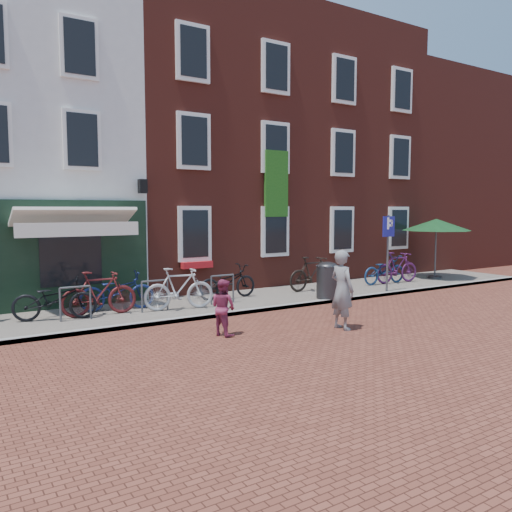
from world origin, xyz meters
TOP-DOWN VIEW (x-y plane):
  - ground at (0.00, 0.00)m, footprint 80.00×80.00m
  - sidewalk at (1.00, 1.50)m, footprint 24.00×3.00m
  - building_brick_mid at (2.00, 7.00)m, footprint 6.00×8.00m
  - building_brick_right at (8.00, 7.00)m, footprint 6.00×8.00m
  - filler_right at (14.50, 7.00)m, footprint 7.00×8.00m
  - litter_bin at (3.56, 0.30)m, footprint 0.63×0.63m
  - parking_sign at (6.04, 0.24)m, footprint 0.50×0.08m
  - parasol at (10.00, 1.51)m, footprint 2.57×2.57m
  - woman at (1.55, -2.59)m, footprint 0.46×0.68m
  - boy at (-1.03, -1.64)m, footprint 0.63×0.72m
  - bicycle_0 at (-3.91, 1.49)m, footprint 2.03×1.14m
  - bicycle_1 at (-2.87, 1.43)m, footprint 1.89×0.60m
  - bicycle_2 at (-2.28, 1.87)m, footprint 2.01×0.96m
  - bicycle_3 at (-0.89, 1.06)m, footprint 1.93×0.85m
  - bicycle_4 at (1.01, 1.82)m, footprint 1.96×0.77m
  - bicycle_5 at (4.10, 1.67)m, footprint 1.88×0.58m
  - bicycle_6 at (7.17, 1.45)m, footprint 1.93×0.67m
  - bicycle_7 at (7.75, 1.38)m, footprint 1.91×0.69m

SIDE VIEW (x-z plane):
  - ground at x=0.00m, z-range 0.00..0.00m
  - sidewalk at x=1.00m, z-range 0.00..0.10m
  - bicycle_0 at x=-3.91m, z-range 0.10..1.11m
  - bicycle_2 at x=-2.28m, z-range 0.10..1.11m
  - bicycle_4 at x=1.01m, z-range 0.10..1.11m
  - bicycle_6 at x=7.17m, z-range 0.10..1.11m
  - boy at x=-1.03m, z-range 0.00..1.24m
  - bicycle_1 at x=-2.87m, z-range 0.10..1.22m
  - bicycle_3 at x=-0.89m, z-range 0.10..1.22m
  - bicycle_5 at x=4.10m, z-range 0.10..1.22m
  - bicycle_7 at x=7.75m, z-range 0.10..1.22m
  - litter_bin at x=3.56m, z-range 0.12..1.28m
  - woman at x=1.55m, z-range 0.00..1.83m
  - parking_sign at x=6.04m, z-range 0.55..3.02m
  - parasol at x=10.00m, z-range 1.05..3.44m
  - filler_right at x=14.50m, z-range 0.00..9.00m
  - building_brick_mid at x=2.00m, z-range 0.00..10.00m
  - building_brick_right at x=8.00m, z-range 0.00..10.00m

